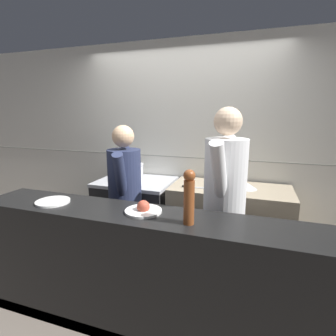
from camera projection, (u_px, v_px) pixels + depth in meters
The scene contains 13 objects.
ground_plane at pixel (142, 299), 2.46m from camera, with size 14.00×14.00×0.00m, color #6B6056.
wall_back_tiled at pixel (181, 145), 3.41m from camera, with size 8.00×0.06×2.60m.
oven_range at pixel (136, 214), 3.37m from camera, with size 0.91×0.71×0.89m.
prep_counter at pixel (229, 226), 3.00m from camera, with size 1.32×0.65×0.90m.
pass_counter at pixel (150, 275), 2.03m from camera, with size 2.91×0.45×0.99m.
stock_pot at pixel (132, 171), 3.32m from camera, with size 0.29×0.29×0.19m.
mixing_bowl_steel at pixel (247, 186), 2.85m from camera, with size 0.22×0.22×0.07m.
chefs_knife at pixel (194, 187), 2.89m from camera, with size 0.34×0.07×0.02m.
plated_dish_main at pixel (53, 202), 2.17m from camera, with size 0.27×0.27×0.02m.
plated_dish_appetiser at pixel (143, 209), 1.97m from camera, with size 0.28×0.28×0.10m.
pepper_mill at pixel (189, 196), 1.72m from camera, with size 0.08×0.08×0.38m.
chef_head_cook at pixel (125, 197), 2.62m from camera, with size 0.41×0.69×1.60m.
chef_sous at pixel (224, 199), 2.26m from camera, with size 0.40×0.78×1.77m.
Camera 1 is at (0.93, -1.96, 1.73)m, focal length 28.00 mm.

